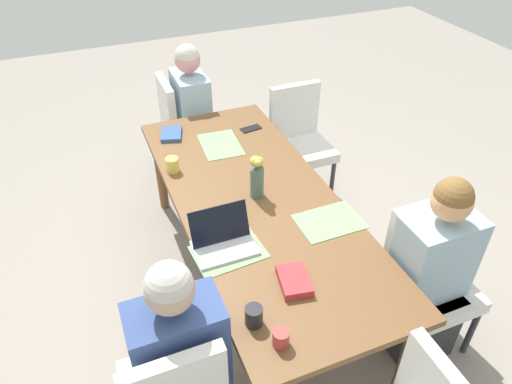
% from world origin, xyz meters
% --- Properties ---
extents(ground_plane, '(10.00, 10.00, 0.00)m').
position_xyz_m(ground_plane, '(0.00, 0.00, 0.00)').
color(ground_plane, gray).
extents(dining_table, '(2.28, 0.92, 0.73)m').
position_xyz_m(dining_table, '(0.00, 0.00, 0.66)').
color(dining_table, brown).
rests_on(dining_table, ground_plane).
extents(chair_head_left_left_near, '(0.44, 0.44, 0.90)m').
position_xyz_m(chair_head_left_left_near, '(-1.46, -0.08, 0.50)').
color(chair_head_left_left_near, silver).
rests_on(chair_head_left_left_near, ground_plane).
extents(person_head_left_left_near, '(0.40, 0.36, 1.19)m').
position_xyz_m(person_head_left_left_near, '(-1.40, -0.00, 0.53)').
color(person_head_left_left_near, '#2D2D33').
rests_on(person_head_left_left_near, ground_plane).
extents(person_near_left_mid, '(0.36, 0.40, 1.19)m').
position_xyz_m(person_near_left_mid, '(0.81, -0.69, 0.53)').
color(person_near_left_mid, '#2D2D33').
rests_on(person_near_left_mid, ground_plane).
extents(chair_far_left_far, '(0.44, 0.44, 0.90)m').
position_xyz_m(chair_far_left_far, '(0.70, 0.75, 0.50)').
color(chair_far_left_far, silver).
rests_on(chair_far_left_far, ground_plane).
extents(person_far_left_far, '(0.36, 0.40, 1.19)m').
position_xyz_m(person_far_left_far, '(0.77, 0.69, 0.53)').
color(person_far_left_far, '#2D2D33').
rests_on(person_far_left_far, ground_plane).
extents(chair_far_right_mid, '(0.44, 0.44, 0.90)m').
position_xyz_m(chair_far_right_mid, '(-0.91, 0.75, 0.50)').
color(chair_far_right_mid, silver).
rests_on(chair_far_right_mid, ground_plane).
extents(flower_vase, '(0.10, 0.09, 0.28)m').
position_xyz_m(flower_vase, '(-0.03, 0.02, 0.87)').
color(flower_vase, '#4C6B60').
rests_on(flower_vase, dining_table).
extents(placemat_head_left_left_near, '(0.38, 0.28, 0.00)m').
position_xyz_m(placemat_head_left_left_near, '(-0.66, -0.00, 0.73)').
color(placemat_head_left_left_near, '#7FAD70').
rests_on(placemat_head_left_left_near, dining_table).
extents(placemat_near_left_mid, '(0.29, 0.38, 0.00)m').
position_xyz_m(placemat_near_left_mid, '(0.36, -0.30, 0.73)').
color(placemat_near_left_mid, '#7FAD70').
rests_on(placemat_near_left_mid, dining_table).
extents(placemat_far_left_far, '(0.26, 0.36, 0.00)m').
position_xyz_m(placemat_far_left_far, '(0.35, 0.30, 0.73)').
color(placemat_far_left_far, '#7FAD70').
rests_on(placemat_far_left_far, dining_table).
extents(laptop_near_left_mid, '(0.22, 0.32, 0.21)m').
position_xyz_m(laptop_near_left_mid, '(0.32, -0.31, 0.77)').
color(laptop_near_left_mid, silver).
rests_on(laptop_near_left_mid, dining_table).
extents(coffee_mug_near_left, '(0.08, 0.08, 0.10)m').
position_xyz_m(coffee_mug_near_left, '(0.83, -0.35, 0.78)').
color(coffee_mug_near_left, '#232328').
rests_on(coffee_mug_near_left, dining_table).
extents(coffee_mug_near_right, '(0.08, 0.08, 0.09)m').
position_xyz_m(coffee_mug_near_right, '(-0.47, -0.38, 0.78)').
color(coffee_mug_near_right, '#DBC64C').
rests_on(coffee_mug_near_right, dining_table).
extents(coffee_mug_centre_left, '(0.07, 0.07, 0.08)m').
position_xyz_m(coffee_mug_centre_left, '(0.97, -0.28, 0.77)').
color(coffee_mug_centre_left, '#AD3D38').
rests_on(coffee_mug_centre_left, dining_table).
extents(book_red_cover, '(0.22, 0.17, 0.04)m').
position_xyz_m(book_red_cover, '(0.69, -0.08, 0.75)').
color(book_red_cover, '#B73338').
rests_on(book_red_cover, dining_table).
extents(book_blue_cover, '(0.23, 0.19, 0.03)m').
position_xyz_m(book_blue_cover, '(-0.91, -0.28, 0.74)').
color(book_blue_cover, '#335693').
rests_on(book_blue_cover, dining_table).
extents(phone_black, '(0.09, 0.16, 0.01)m').
position_xyz_m(phone_black, '(-0.79, 0.28, 0.73)').
color(phone_black, black).
rests_on(phone_black, dining_table).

